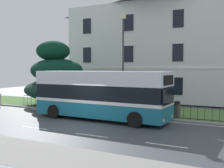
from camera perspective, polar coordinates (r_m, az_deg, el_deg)
The scene contains 7 objects.
ground_plane at distance 18.13m, azimuth -4.78°, elevation -7.96°, with size 60.00×56.00×0.18m.
georgian_townhouse at distance 31.73m, azimuth 11.27°, elevation 8.46°, with size 20.36×9.76×12.50m.
iron_verge_railing at distance 20.52m, azimuth 1.65°, elevation -4.82°, with size 19.42×0.04×0.97m.
evergreen_tree at distance 26.39m, azimuth -11.65°, elevation 1.46°, with size 5.71×5.71×5.96m.
single_decker_bus at distance 18.75m, azimuth -2.37°, elevation -2.15°, with size 9.64×2.90×3.32m.
street_lamp_post at distance 20.69m, azimuth 2.33°, elevation 5.59°, with size 0.36×0.24×7.46m.
litter_bin at distance 19.55m, azimuth 13.39°, elevation -5.11°, with size 0.48×0.48×1.14m.
Camera 1 is at (9.49, -13.89, 3.53)m, focal length 43.91 mm.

